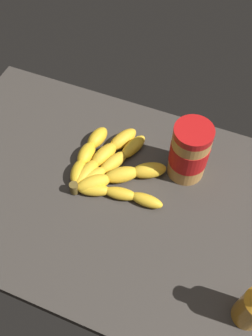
# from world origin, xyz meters

# --- Properties ---
(ground_plane) EXTENTS (0.90, 0.56, 0.03)m
(ground_plane) POSITION_xyz_m (0.00, 0.00, -0.02)
(ground_plane) COLOR #38332D
(banana_bunch) EXTENTS (0.23, 0.23, 0.04)m
(banana_bunch) POSITION_xyz_m (0.03, -0.06, 0.02)
(banana_bunch) COLOR gold
(banana_bunch) RESTS_ON ground_plane
(peanut_butter_jar) EXTENTS (0.09, 0.09, 0.15)m
(peanut_butter_jar) POSITION_xyz_m (-0.14, -0.12, 0.08)
(peanut_butter_jar) COLOR #BF8442
(peanut_butter_jar) RESTS_ON ground_plane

